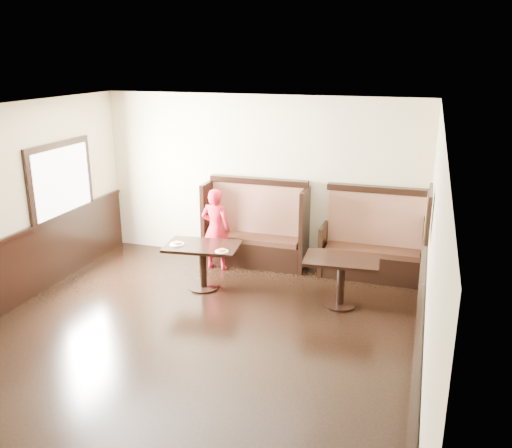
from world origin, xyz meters
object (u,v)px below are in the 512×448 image
at_px(booth_neighbor, 373,248).
at_px(child, 216,229).
at_px(booth_main, 256,233).
at_px(table_main, 203,255).
at_px(table_neighbor, 341,270).

bearing_deg(booth_neighbor, child, -169.96).
xyz_separation_m(booth_main, table_main, (-0.44, -1.26, 0.01)).
distance_m(booth_neighbor, table_neighbor, 1.25).
bearing_deg(table_neighbor, booth_main, 139.53).
height_order(table_neighbor, child, child).
bearing_deg(child, booth_neighbor, -167.74).
distance_m(table_main, child, 0.83).
bearing_deg(table_neighbor, table_main, 177.32).
distance_m(booth_neighbor, child, 2.55).
bearing_deg(booth_main, child, -141.05).
height_order(booth_neighbor, table_neighbor, booth_neighbor).
relative_size(booth_neighbor, child, 1.21).
bearing_deg(booth_main, table_main, -109.46).
bearing_deg(booth_neighbor, table_neighbor, -104.69).
bearing_deg(child, booth_main, -138.84).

